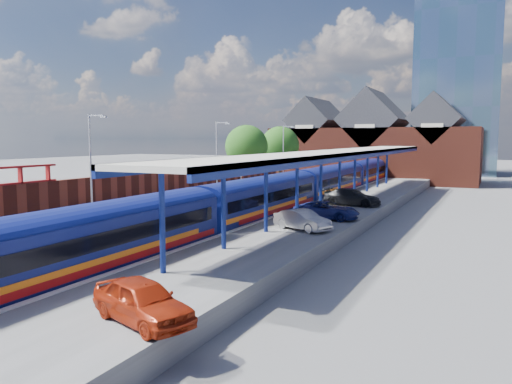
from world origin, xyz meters
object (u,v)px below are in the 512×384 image
at_px(lamp_post_c, 218,154).
at_px(platform_sign, 241,178).
at_px(parked_car_silver, 302,220).
at_px(relay_cabinet, 86,291).
at_px(parked_car_blue, 327,210).
at_px(lamp_post_d, 284,151).
at_px(parked_car_dark, 352,197).
at_px(lamp_post_b, 92,161).
at_px(parked_car_red, 143,301).
at_px(train, 300,188).

xyz_separation_m(lamp_post_c, platform_sign, (1.36, 2.00, -2.30)).
bearing_deg(parked_car_silver, platform_sign, 61.58).
height_order(platform_sign, relay_cabinet, platform_sign).
bearing_deg(lamp_post_c, parked_car_blue, -31.21).
xyz_separation_m(parked_car_silver, relay_cabinet, (-3.92, -13.50, -1.11)).
height_order(lamp_post_d, parked_car_dark, lamp_post_d).
bearing_deg(parked_car_dark, parked_car_silver, -172.98).
distance_m(parked_car_blue, relay_cabinet, 18.53).
relative_size(parked_car_silver, relay_cabinet, 3.72).
distance_m(lamp_post_b, parked_car_silver, 13.95).
bearing_deg(lamp_post_c, lamp_post_b, -90.00).
height_order(parked_car_red, parked_car_silver, parked_car_red).
height_order(lamp_post_b, parked_car_dark, lamp_post_b).
height_order(lamp_post_b, lamp_post_d, same).
bearing_deg(platform_sign, lamp_post_b, -94.33).
xyz_separation_m(platform_sign, parked_car_red, (12.76, -30.75, -1.04)).
bearing_deg(train, relay_cabinet, -87.20).
distance_m(lamp_post_d, parked_car_red, 47.04).
distance_m(train, parked_car_dark, 5.09).
bearing_deg(lamp_post_c, platform_sign, 55.74).
bearing_deg(lamp_post_c, train, 5.19).
height_order(train, parked_car_silver, train).
height_order(train, parked_car_red, train).
xyz_separation_m(lamp_post_b, platform_sign, (1.36, 18.00, -2.30)).
distance_m(lamp_post_c, relay_cabinet, 27.95).
bearing_deg(relay_cabinet, lamp_post_c, 115.30).
distance_m(parked_car_red, parked_car_blue, 20.82).
bearing_deg(parked_car_dark, lamp_post_c, 94.34).
relative_size(train, parked_car_red, 17.20).
xyz_separation_m(train, relay_cabinet, (1.31, -26.74, -1.62)).
relative_size(platform_sign, relay_cabinet, 2.50).
relative_size(platform_sign, parked_car_dark, 0.53).
bearing_deg(lamp_post_d, train, -62.80).
bearing_deg(parked_car_blue, train, 32.68).
bearing_deg(lamp_post_d, parked_car_silver, -65.37).
xyz_separation_m(lamp_post_d, platform_sign, (1.36, -14.00, -2.30)).
height_order(train, parked_car_dark, train).
xyz_separation_m(lamp_post_c, lamp_post_d, (0.00, 16.00, 0.00)).
bearing_deg(parked_car_red, lamp_post_b, 67.22).
xyz_separation_m(train, parked_car_silver, (5.22, -13.24, -0.51)).
xyz_separation_m(lamp_post_b, parked_car_red, (14.12, -12.75, -3.34)).
bearing_deg(parked_car_red, parked_car_silver, 22.96).
bearing_deg(lamp_post_c, parked_car_silver, -43.76).
relative_size(parked_car_red, parked_car_dark, 0.81).
relative_size(lamp_post_d, parked_car_blue, 1.59).
xyz_separation_m(lamp_post_b, parked_car_blue, (13.13, 8.05, -3.38)).
height_order(train, platform_sign, platform_sign).
bearing_deg(parked_car_blue, relay_cabinet, 169.01).
height_order(lamp_post_c, platform_sign, lamp_post_c).
relative_size(parked_car_silver, parked_car_blue, 0.85).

